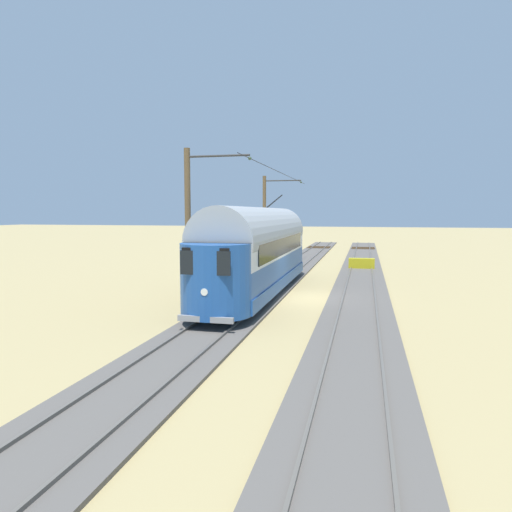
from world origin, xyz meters
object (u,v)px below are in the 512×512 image
catenary_pole_foreground (266,217)px  vintage_streetcar (258,249)px  track_end_bumper (362,264)px  catenary_pole_mid_near (190,220)px

catenary_pole_foreground → vintage_streetcar: bearing=101.0°
track_end_bumper → vintage_streetcar: bearing=66.9°
track_end_bumper → catenary_pole_mid_near: bearing=59.4°
track_end_bumper → catenary_pole_foreground: bearing=-24.0°
catenary_pole_mid_near → track_end_bumper: (-7.76, -13.12, -3.28)m
catenary_pole_mid_near → catenary_pole_foreground: bearing=-90.0°
vintage_streetcar → catenary_pole_mid_near: 3.64m
catenary_pole_foreground → track_end_bumper: (-7.76, 3.45, -3.28)m
catenary_pole_foreground → catenary_pole_mid_near: size_ratio=1.00×
catenary_pole_foreground → catenary_pole_mid_near: same height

